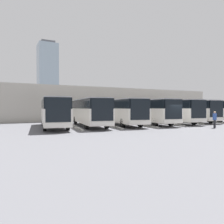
{
  "coord_description": "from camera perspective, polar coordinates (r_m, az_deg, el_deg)",
  "views": [
    {
      "loc": [
        17.35,
        18.22,
        2.24
      ],
      "look_at": [
        5.23,
        -5.51,
        1.65
      ],
      "focal_mm": 35.0,
      "sensor_mm": 36.0,
      "label": 1
    }
  ],
  "objects": [
    {
      "name": "curb_divider_3",
      "position": [
        26.62,
        8.2,
        -3.4
      ],
      "size": [
        1.18,
        6.66,
        0.15
      ],
      "primitive_type": "cube",
      "rotation": [
        0.0,
        0.0,
        -0.14
      ],
      "color": "#9E9E99",
      "rests_on": "ground_plane"
    },
    {
      "name": "station_building",
      "position": [
        43.7,
        -3.65,
        2.07
      ],
      "size": [
        43.72,
        16.39,
        5.64
      ],
      "color": "#A8A399",
      "rests_on": "ground_plane"
    },
    {
      "name": "bus_4",
      "position": [
        27.17,
        2.23,
        0.34
      ],
      "size": [
        3.96,
        11.3,
        3.21
      ],
      "rotation": [
        0.0,
        0.0,
        -0.14
      ],
      "color": "silver",
      "rests_on": "ground_plane"
    },
    {
      "name": "office_tower",
      "position": [
        215.28,
        -16.47,
        8.92
      ],
      "size": [
        17.34,
        17.34,
        63.4
      ],
      "color": "#93A8B7",
      "rests_on": "ground_plane"
    },
    {
      "name": "bus_5",
      "position": [
        25.64,
        -5.97,
        0.28
      ],
      "size": [
        3.96,
        11.3,
        3.21
      ],
      "rotation": [
        0.0,
        0.0,
        -0.14
      ],
      "color": "silver",
      "rests_on": "ground_plane"
    },
    {
      "name": "ground_plane",
      "position": [
        25.26,
        16.52,
        -3.86
      ],
      "size": [
        600.0,
        600.0,
        0.0
      ],
      "primitive_type": "plane",
      "color": "#5B5B60"
    },
    {
      "name": "curb_divider_1",
      "position": [
        32.67,
        18.93,
        -2.59
      ],
      "size": [
        1.18,
        6.66,
        0.15
      ],
      "primitive_type": "cube",
      "rotation": [
        0.0,
        0.0,
        -0.14
      ],
      "color": "#9E9E99",
      "rests_on": "ground_plane"
    },
    {
      "name": "curb_divider_2",
      "position": [
        29.32,
        14.46,
        -3.0
      ],
      "size": [
        1.18,
        6.66,
        0.15
      ],
      "primitive_type": "cube",
      "rotation": [
        0.0,
        0.0,
        -0.14
      ],
      "color": "#9E9E99",
      "rests_on": "ground_plane"
    },
    {
      "name": "curb_divider_0",
      "position": [
        35.56,
        23.75,
        -2.32
      ],
      "size": [
        1.18,
        6.66,
        0.15
      ],
      "primitive_type": "cube",
      "rotation": [
        0.0,
        0.0,
        -0.14
      ],
      "color": "#9E9E99",
      "rests_on": "ground_plane"
    },
    {
      "name": "pedestrian",
      "position": [
        25.75,
        25.24,
        -1.67
      ],
      "size": [
        0.57,
        0.57,
        1.8
      ],
      "rotation": [
        0.0,
        0.0,
        0.77
      ],
      "color": "black",
      "rests_on": "ground_plane"
    },
    {
      "name": "curb_divider_5",
      "position": [
        23.51,
        -9.15,
        -4.02
      ],
      "size": [
        1.18,
        6.66,
        0.15
      ],
      "primitive_type": "cube",
      "rotation": [
        0.0,
        0.0,
        -0.14
      ],
      "color": "#9E9E99",
      "rests_on": "ground_plane"
    },
    {
      "name": "bus_6",
      "position": [
        24.63,
        -14.96,
        0.2
      ],
      "size": [
        3.96,
        11.3,
        3.21
      ],
      "rotation": [
        0.0,
        0.0,
        -0.14
      ],
      "color": "silver",
      "rests_on": "ground_plane"
    },
    {
      "name": "bus_1",
      "position": [
        35.2,
        19.33,
        0.48
      ],
      "size": [
        3.96,
        11.3,
        3.21
      ],
      "rotation": [
        0.0,
        0.0,
        -0.14
      ],
      "color": "silver",
      "rests_on": "ground_plane"
    },
    {
      "name": "bus_2",
      "position": [
        31.82,
        15.27,
        0.43
      ],
      "size": [
        3.96,
        11.3,
        3.21
      ],
      "rotation": [
        0.0,
        0.0,
        -0.14
      ],
      "color": "silver",
      "rests_on": "ground_plane"
    },
    {
      "name": "bus_3",
      "position": [
        29.06,
        9.62,
        0.38
      ],
      "size": [
        3.96,
        11.3,
        3.21
      ],
      "rotation": [
        0.0,
        0.0,
        -0.14
      ],
      "color": "silver",
      "rests_on": "ground_plane"
    },
    {
      "name": "bus_0",
      "position": [
        38.11,
        23.8,
        0.5
      ],
      "size": [
        3.96,
        11.3,
        3.21
      ],
      "rotation": [
        0.0,
        0.0,
        -0.14
      ],
      "color": "silver",
      "rests_on": "ground_plane"
    },
    {
      "name": "curb_divider_4",
      "position": [
        24.86,
        -0.02,
        -3.72
      ],
      "size": [
        1.18,
        6.66,
        0.15
      ],
      "primitive_type": "cube",
      "rotation": [
        0.0,
        0.0,
        -0.14
      ],
      "color": "#9E9E99",
      "rests_on": "ground_plane"
    }
  ]
}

